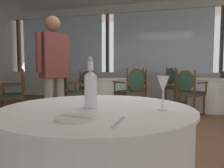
# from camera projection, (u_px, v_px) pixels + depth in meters

# --- Properties ---
(ground_plane) EXTENTS (14.08, 14.08, 0.00)m
(ground_plane) POSITION_uv_depth(u_px,v_px,m) (146.00, 142.00, 2.85)
(ground_plane) COLOR brown
(window_wall_far) EXTENTS (10.83, 0.14, 2.98)m
(window_wall_far) POSITION_uv_depth(u_px,v_px,m) (160.00, 62.00, 6.58)
(window_wall_far) COLOR beige
(window_wall_far) RESTS_ON ground_plane
(foreground_table) EXTENTS (1.20, 1.20, 0.74)m
(foreground_table) POSITION_uv_depth(u_px,v_px,m) (97.00, 164.00, 1.37)
(foreground_table) COLOR white
(foreground_table) RESTS_ON ground_plane
(side_plate) EXTENTS (0.20, 0.20, 0.01)m
(side_plate) POSITION_uv_depth(u_px,v_px,m) (75.00, 118.00, 1.02)
(side_plate) COLOR silver
(side_plate) RESTS_ON foreground_table
(butter_knife) EXTENTS (0.17, 0.04, 0.00)m
(butter_knife) POSITION_uv_depth(u_px,v_px,m) (75.00, 117.00, 1.02)
(butter_knife) COLOR silver
(butter_knife) RESTS_ON foreground_table
(dinner_fork) EXTENTS (0.03, 0.19, 0.00)m
(dinner_fork) POSITION_uv_depth(u_px,v_px,m) (119.00, 122.00, 0.96)
(dinner_fork) COLOR silver
(dinner_fork) RESTS_ON foreground_table
(water_bottle) EXTENTS (0.08, 0.08, 0.32)m
(water_bottle) POSITION_uv_depth(u_px,v_px,m) (91.00, 87.00, 1.32)
(water_bottle) COLOR white
(water_bottle) RESTS_ON foreground_table
(wine_glass) EXTENTS (0.07, 0.07, 0.20)m
(wine_glass) POSITION_uv_depth(u_px,v_px,m) (163.00, 85.00, 1.22)
(wine_glass) COLOR white
(wine_glass) RESTS_ON foreground_table
(background_table_0) EXTENTS (1.04, 1.04, 0.74)m
(background_table_0) POSITION_uv_depth(u_px,v_px,m) (210.00, 94.00, 4.97)
(background_table_0) COLOR white
(background_table_0) RESTS_ON ground_plane
(dining_chair_0_2) EXTENTS (0.64, 0.66, 1.00)m
(dining_chair_0_2) POSITION_uv_depth(u_px,v_px,m) (174.00, 83.00, 5.68)
(dining_chair_0_2) COLOR brown
(dining_chair_0_2) RESTS_ON ground_plane
(dining_chair_0_3) EXTENTS (0.66, 0.64, 0.95)m
(dining_chair_0_3) POSITION_uv_depth(u_px,v_px,m) (188.00, 89.00, 4.34)
(dining_chair_0_3) COLOR brown
(dining_chair_0_3) RESTS_ON ground_plane
(dining_chair_1_1) EXTENTS (0.65, 0.66, 0.97)m
(dining_chair_1_1) POSITION_uv_depth(u_px,v_px,m) (17.00, 90.00, 4.21)
(dining_chair_1_1) COLOR brown
(dining_chair_1_1) RESTS_ON ground_plane
(background_table_2) EXTENTS (1.04, 1.04, 0.74)m
(background_table_2) POSITION_uv_depth(u_px,v_px,m) (107.00, 94.00, 5.09)
(background_table_2) COLOR white
(background_table_2) RESTS_ON ground_plane
(dining_chair_2_0) EXTENTS (0.66, 0.65, 0.94)m
(dining_chair_2_0) POSITION_uv_depth(u_px,v_px,m) (69.00, 89.00, 4.56)
(dining_chair_2_0) COLOR brown
(dining_chair_2_0) RESTS_ON ground_plane
(dining_chair_2_1) EXTENTS (0.65, 0.66, 0.99)m
(dining_chair_2_1) POSITION_uv_depth(u_px,v_px,m) (132.00, 88.00, 4.29)
(dining_chair_2_1) COLOR brown
(dining_chair_2_1) RESTS_ON ground_plane
(dining_chair_2_2) EXTENTS (0.66, 0.65, 0.94)m
(dining_chair_2_2) POSITION_uv_depth(u_px,v_px,m) (137.00, 85.00, 5.60)
(dining_chair_2_2) COLOR brown
(dining_chair_2_2) RESTS_ON ground_plane
(dining_chair_2_3) EXTENTS (0.65, 0.66, 0.90)m
(dining_chair_2_3) POSITION_uv_depth(u_px,v_px,m) (89.00, 85.00, 5.86)
(dining_chair_2_3) COLOR brown
(dining_chair_2_3) RESTS_ON ground_plane
(diner_person_1) EXTENTS (0.35, 0.47, 1.72)m
(diner_person_1) POSITION_uv_depth(u_px,v_px,m) (54.00, 68.00, 3.08)
(diner_person_1) COLOR gray
(diner_person_1) RESTS_ON ground_plane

